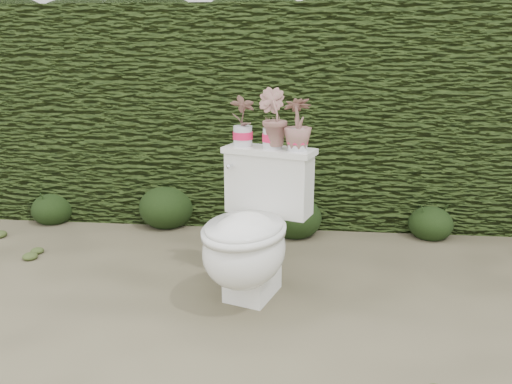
# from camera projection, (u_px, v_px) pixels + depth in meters

# --- Properties ---
(ground) EXTENTS (60.00, 60.00, 0.00)m
(ground) POSITION_uv_depth(u_px,v_px,m) (213.00, 297.00, 2.70)
(ground) COLOR #776F52
(ground) RESTS_ON ground
(hedge) EXTENTS (8.00, 1.00, 1.60)m
(hedge) POSITION_uv_depth(u_px,v_px,m) (247.00, 113.00, 4.02)
(hedge) COLOR #304416
(hedge) RESTS_ON ground
(house_wall) EXTENTS (8.00, 3.50, 4.00)m
(house_wall) POSITION_uv_depth(u_px,v_px,m) (317.00, 4.00, 7.84)
(house_wall) COLOR silver
(house_wall) RESTS_ON ground
(toilet) EXTENTS (0.65, 0.79, 0.78)m
(toilet) POSITION_uv_depth(u_px,v_px,m) (251.00, 235.00, 2.61)
(toilet) COLOR silver
(toilet) RESTS_ON ground
(potted_plant_left) EXTENTS (0.16, 0.13, 0.27)m
(potted_plant_left) POSITION_uv_depth(u_px,v_px,m) (243.00, 122.00, 2.74)
(potted_plant_left) COLOR #2E7324
(potted_plant_left) RESTS_ON toilet
(potted_plant_center) EXTENTS (0.22, 0.21, 0.31)m
(potted_plant_center) POSITION_uv_depth(u_px,v_px,m) (273.00, 120.00, 2.66)
(potted_plant_center) COLOR #2E7324
(potted_plant_center) RESTS_ON toilet
(potted_plant_right) EXTENTS (0.18, 0.18, 0.26)m
(potted_plant_right) POSITION_uv_depth(u_px,v_px,m) (298.00, 126.00, 2.61)
(potted_plant_right) COLOR #2E7324
(potted_plant_right) RESTS_ON toilet
(liriope_clump_1) EXTENTS (0.32, 0.32, 0.25)m
(liriope_clump_1) POSITION_uv_depth(u_px,v_px,m) (52.00, 206.00, 3.87)
(liriope_clump_1) COLOR black
(liriope_clump_1) RESTS_ON ground
(liriope_clump_2) EXTENTS (0.42, 0.42, 0.34)m
(liriope_clump_2) POSITION_uv_depth(u_px,v_px,m) (167.00, 203.00, 3.79)
(liriope_clump_2) COLOR black
(liriope_clump_2) RESTS_ON ground
(liriope_clump_3) EXTENTS (0.39, 0.39, 0.31)m
(liriope_clump_3) POSITION_uv_depth(u_px,v_px,m) (295.00, 214.00, 3.59)
(liriope_clump_3) COLOR black
(liriope_clump_3) RESTS_ON ground
(liriope_clump_4) EXTENTS (0.31, 0.31, 0.25)m
(liriope_clump_4) POSITION_uv_depth(u_px,v_px,m) (431.00, 220.00, 3.55)
(liriope_clump_4) COLOR black
(liriope_clump_4) RESTS_ON ground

